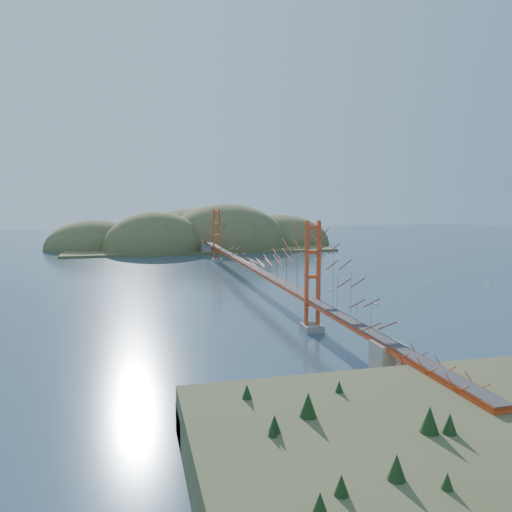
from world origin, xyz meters
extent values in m
plane|color=#2E465D|center=(0.00, 0.00, 0.00)|extent=(320.00, 320.00, 0.00)
cube|color=gray|center=(0.00, -30.00, 0.35)|extent=(2.00, 2.40, 0.70)
cube|color=gray|center=(0.00, 30.00, 0.35)|extent=(2.00, 2.40, 0.70)
cube|color=#A73012|center=(0.00, 0.00, 3.30)|extent=(1.40, 92.00, 0.16)
cube|color=#A73012|center=(0.00, 0.00, 3.10)|extent=(1.33, 92.00, 0.24)
cube|color=#38383A|center=(0.00, 0.00, 3.40)|extent=(1.19, 92.00, 0.03)
cube|color=gray|center=(0.00, -46.00, 1.65)|extent=(2.00, 2.20, 3.30)
cube|color=gray|center=(0.00, 46.00, 1.65)|extent=(2.20, 2.60, 3.30)
cube|color=#A73012|center=(0.00, -52.00, 3.30)|extent=(1.40, 12.00, 0.16)
cube|color=#A73012|center=(0.00, -52.00, 3.05)|extent=(1.33, 12.00, 0.30)
cube|color=gray|center=(0.00, -56.00, 1.47)|extent=(0.50, 0.70, 2.95)
cube|color=gray|center=(0.00, -53.00, 1.47)|extent=(0.50, 0.70, 2.95)
cube|color=gray|center=(0.00, -50.00, 1.47)|extent=(0.50, 0.70, 2.95)
cube|color=gray|center=(0.00, -48.00, 1.47)|extent=(0.50, 0.70, 2.95)
cube|color=#59544C|center=(0.00, -48.50, 0.12)|extent=(9.00, 6.00, 0.24)
cube|color=brown|center=(0.40, -47.80, 0.61)|extent=(3.70, 2.30, 0.75)
cube|color=gray|center=(0.40, -47.80, 1.04)|extent=(3.70, 2.30, 0.10)
cylinder|color=white|center=(0.40, -47.80, 1.49)|extent=(0.03, 0.03, 1.00)
cube|color=#414B2A|center=(-4.00, -60.00, 1.50)|extent=(24.00, 20.00, 3.00)
cube|color=#414B2A|center=(-4.00, -51.00, 0.90)|extent=(24.00, 3.00, 1.80)
cone|color=black|center=(-3.47, -56.73, 3.44)|extent=(0.62, 0.62, 0.88)
cone|color=black|center=(-7.48, -57.74, 3.44)|extent=(0.62, 0.62, 0.88)
cone|color=black|center=(-10.33, -51.20, 3.45)|extent=(0.64, 0.64, 0.91)
cone|color=black|center=(-11.46, -56.19, 3.34)|extent=(0.47, 0.47, 0.67)
cone|color=black|center=(-5.07, -57.02, 3.63)|extent=(0.88, 0.88, 1.26)
cone|color=black|center=(-4.41, -63.09, 3.37)|extent=(0.52, 0.52, 0.75)
cone|color=black|center=(-7.73, -55.75, 3.63)|extent=(0.89, 0.89, 1.27)
cone|color=black|center=(-4.57, -57.84, 3.34)|extent=(0.48, 0.48, 0.68)
cone|color=black|center=(-6.17, -51.29, 3.47)|extent=(0.66, 0.66, 0.94)
cone|color=black|center=(-8.63, -62.13, 3.56)|extent=(0.79, 0.79, 1.12)
cone|color=black|center=(-2.64, -57.78, 3.54)|extent=(0.76, 0.76, 1.08)
cone|color=black|center=(-5.77, -61.33, 3.63)|extent=(0.89, 0.89, 1.27)
cube|color=brown|center=(0.00, 64.00, 0.25)|extent=(70.00, 40.00, 0.60)
ellipsoid|color=brown|center=(-12.00, 56.00, 0.00)|extent=(28.00, 28.00, 21.00)
ellipsoid|color=brown|center=(8.00, 62.00, 0.00)|extent=(36.00, 36.00, 25.00)
ellipsoid|color=brown|center=(26.00, 70.00, 0.00)|extent=(32.00, 32.00, 18.00)
ellipsoid|color=brown|center=(-28.00, 68.00, 0.00)|extent=(28.00, 28.00, 16.00)
ellipsoid|color=brown|center=(2.00, 78.00, 0.00)|extent=(44.00, 44.00, 22.00)
cube|color=white|center=(32.50, 40.50, 0.06)|extent=(0.38, 0.54, 0.09)
cylinder|color=white|center=(32.50, 40.50, 0.34)|extent=(0.01, 0.01, 0.56)
cube|color=white|center=(11.04, -8.31, 0.06)|extent=(0.40, 0.61, 0.11)
cylinder|color=white|center=(11.04, -8.31, 0.38)|extent=(0.02, 0.02, 0.63)
cube|color=white|center=(31.29, 0.04, 0.06)|extent=(0.20, 0.53, 0.09)
cylinder|color=white|center=(31.29, 0.04, 0.34)|extent=(0.02, 0.02, 0.57)
cube|color=white|center=(23.91, 14.64, 0.06)|extent=(0.55, 0.45, 0.10)
cylinder|color=white|center=(23.91, 14.64, 0.36)|extent=(0.02, 0.02, 0.59)
cube|color=white|center=(44.80, -5.55, 0.06)|extent=(0.59, 0.45, 0.10)
cylinder|color=white|center=(44.80, -5.55, 0.38)|extent=(0.02, 0.02, 0.63)
cube|color=white|center=(25.21, 15.64, 0.07)|extent=(0.45, 0.66, 0.11)
cylinder|color=white|center=(25.21, 15.64, 0.41)|extent=(0.02, 0.02, 0.69)
cube|color=white|center=(22.44, 27.97, 0.06)|extent=(0.60, 0.30, 0.11)
cylinder|color=white|center=(22.44, 27.97, 0.38)|extent=(0.02, 0.02, 0.63)
cube|color=white|center=(30.45, -5.07, 0.05)|extent=(0.25, 0.51, 0.09)
cylinder|color=white|center=(30.45, -5.07, 0.32)|extent=(0.01, 0.01, 0.53)
cube|color=white|center=(13.18, -14.49, 0.06)|extent=(0.36, 0.53, 0.09)
cylinder|color=white|center=(13.18, -14.49, 0.33)|extent=(0.01, 0.01, 0.55)
cube|color=white|center=(33.82, 30.40, 0.06)|extent=(0.56, 0.22, 0.10)
cylinder|color=white|center=(33.82, 30.40, 0.35)|extent=(0.02, 0.02, 0.59)
cube|color=white|center=(12.99, -19.27, 0.07)|extent=(0.45, 0.64, 0.11)
cylinder|color=white|center=(12.99, -19.27, 0.40)|extent=(0.02, 0.02, 0.67)
cube|color=white|center=(23.57, 23.63, 0.07)|extent=(0.65, 0.38, 0.11)
cylinder|color=white|center=(23.57, 23.63, 0.40)|extent=(0.02, 0.02, 0.67)
cube|color=white|center=(51.15, 14.23, 0.06)|extent=(0.53, 0.31, 0.09)
cylinder|color=white|center=(51.15, 14.23, 0.33)|extent=(0.01, 0.01, 0.55)
cube|color=white|center=(38.67, 11.58, 0.06)|extent=(0.35, 0.54, 0.09)
cylinder|color=white|center=(38.67, 11.58, 0.33)|extent=(0.01, 0.01, 0.56)
cube|color=white|center=(14.08, 1.73, 0.06)|extent=(0.44, 0.58, 0.10)
cylinder|color=white|center=(14.08, 1.73, 0.37)|extent=(0.02, 0.02, 0.61)
cube|color=white|center=(39.06, -8.67, 0.06)|extent=(0.60, 0.33, 0.10)
cylinder|color=white|center=(39.06, -8.67, 0.37)|extent=(0.02, 0.02, 0.62)
camera|label=1|loc=(-18.29, -78.55, 13.97)|focal=35.00mm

